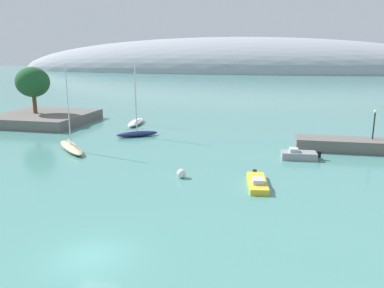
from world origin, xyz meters
name	(u,v)px	position (x,y,z in m)	size (l,w,h in m)	color
water	(92,257)	(0.00, 0.00, 0.00)	(600.00, 600.00, 0.00)	teal
shore_outcrop	(44,118)	(-28.48, 38.24, 0.81)	(14.62, 14.29, 1.63)	#66605B
tree_clump_shore	(33,82)	(-29.93, 38.17, 6.80)	(5.48, 5.48, 7.67)	brown
distant_ridge	(230,72)	(-22.00, 227.47, 0.00)	(289.38, 72.84, 42.56)	#999EA8
sailboat_white_near_shore	(136,122)	(-12.83, 40.36, 0.43)	(2.45, 7.50, 8.54)	white
sailboat_sand_mid_mooring	(71,147)	(-14.15, 22.21, 0.46)	(6.92, 6.94, 10.13)	#C6B284
sailboat_navy_outer_mooring	(137,133)	(-9.30, 31.67, 0.48)	(5.83, 4.67, 10.42)	navy
motorboat_yellow_foreground	(257,183)	(8.60, 14.45, 0.31)	(2.32, 5.62, 0.92)	yellow
motorboat_grey_alongside_breakwater	(299,155)	(12.54, 24.53, 0.45)	(4.33, 2.33, 1.21)	gray
mooring_buoy_white	(181,173)	(1.46, 15.16, 0.43)	(0.86, 0.86, 0.86)	silver
harbor_lamp_post	(374,121)	(21.22, 30.17, 3.69)	(0.36, 0.36, 3.52)	black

